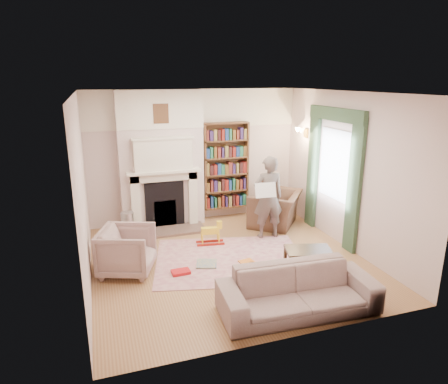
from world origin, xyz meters
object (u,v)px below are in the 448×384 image
object	(u,v)px
armchair_reading	(275,208)
paraffin_heater	(128,226)
armchair_left	(127,251)
bookcase	(226,166)
coffee_table	(308,263)
rocking_horse	(210,233)
man_reading	(268,198)
sofa	(298,291)

from	to	relation	value
armchair_reading	paraffin_heater	world-z (taller)	armchair_reading
armchair_reading	armchair_left	xyz separation A→B (m)	(-3.18, -1.26, 0.02)
bookcase	armchair_reading	size ratio (longest dim) A/B	1.69
coffee_table	rocking_horse	world-z (taller)	rocking_horse
armchair_reading	man_reading	size ratio (longest dim) A/B	0.68
armchair_reading	man_reading	distance (m)	0.88
bookcase	rocking_horse	world-z (taller)	bookcase
armchair_left	man_reading	distance (m)	2.84
sofa	paraffin_heater	size ratio (longest dim) A/B	3.79
paraffin_heater	coffee_table	bearing A→B (deg)	-43.29
bookcase	paraffin_heater	distance (m)	2.46
armchair_reading	armchair_left	size ratio (longest dim) A/B	1.33
sofa	man_reading	distance (m)	2.65
coffee_table	paraffin_heater	xyz separation A→B (m)	(-2.55, 2.40, 0.05)
armchair_reading	rocking_horse	xyz separation A→B (m)	(-1.61, -0.60, -0.13)
paraffin_heater	armchair_reading	bearing A→B (deg)	-2.54
armchair_reading	sofa	xyz separation A→B (m)	(-1.13, -3.11, -0.05)
man_reading	paraffin_heater	distance (m)	2.75
bookcase	sofa	bearing A→B (deg)	-94.10
armchair_left	coffee_table	bearing A→B (deg)	-90.71
bookcase	sofa	size ratio (longest dim) A/B	0.89
bookcase	coffee_table	xyz separation A→B (m)	(0.35, -3.04, -0.95)
paraffin_heater	rocking_horse	distance (m)	1.61
armchair_reading	bookcase	bearing A→B (deg)	-93.34
bookcase	armchair_left	bearing A→B (deg)	-138.85
man_reading	rocking_horse	size ratio (longest dim) A/B	3.14
man_reading	paraffin_heater	size ratio (longest dim) A/B	2.94
armchair_reading	coffee_table	xyz separation A→B (m)	(-0.50, -2.26, -0.13)
sofa	armchair_reading	bearing A→B (deg)	73.32
bookcase	armchair_left	distance (m)	3.19
armchair_reading	man_reading	bearing A→B (deg)	2.09
sofa	paraffin_heater	distance (m)	3.77
armchair_reading	armchair_left	bearing A→B (deg)	-29.45
sofa	coffee_table	distance (m)	1.06
armchair_left	coffee_table	size ratio (longest dim) A/B	1.17
rocking_horse	paraffin_heater	bearing A→B (deg)	160.94
armchair_left	man_reading	world-z (taller)	man_reading
man_reading	paraffin_heater	world-z (taller)	man_reading
armchair_left	sofa	bearing A→B (deg)	-112.26
man_reading	rocking_horse	distance (m)	1.30
bookcase	armchair_left	world-z (taller)	bookcase
armchair_left	man_reading	bearing A→B (deg)	-56.55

